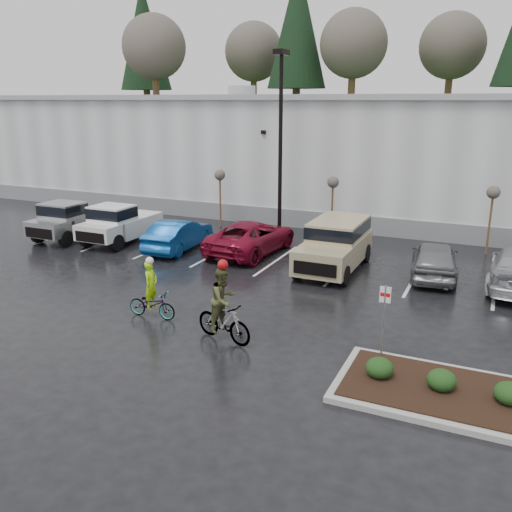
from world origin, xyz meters
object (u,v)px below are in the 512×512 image
at_px(pickup_white, 124,222).
at_px(cyclist_olive, 224,312).
at_px(lamppost, 281,126).
at_px(sapling_west, 220,178).
at_px(sapling_east, 493,196).
at_px(pickup_silver, 76,218).
at_px(sapling_mid, 333,186).
at_px(car_blue, 179,235).
at_px(car_grey, 434,259).
at_px(cyclist_hivis, 152,299).
at_px(car_red, 251,237).
at_px(fire_lane_sign, 384,314).
at_px(suv_tan, 334,246).

height_order(pickup_white, cyclist_olive, cyclist_olive).
xyz_separation_m(lamppost, pickup_white, (-6.92, -3.88, -4.71)).
relative_size(lamppost, sapling_west, 2.88).
bearing_deg(sapling_east, sapling_west, 180.00).
height_order(lamppost, pickup_silver, lamppost).
relative_size(sapling_west, sapling_mid, 1.00).
distance_m(car_blue, car_grey, 11.66).
distance_m(pickup_silver, car_grey, 17.89).
xyz_separation_m(sapling_mid, cyclist_hivis, (-2.24, -12.79, -2.07)).
bearing_deg(sapling_east, car_grey, -111.95).
distance_m(sapling_west, pickup_white, 5.95).
bearing_deg(car_red, fire_lane_sign, 136.80).
height_order(sapling_mid, cyclist_hivis, sapling_mid).
bearing_deg(car_blue, pickup_white, -9.95).
bearing_deg(pickup_silver, sapling_east, 14.96).
bearing_deg(car_red, suv_tan, 171.14).
height_order(sapling_west, cyclist_hivis, sapling_west).
height_order(sapling_west, car_red, sapling_west).
distance_m(lamppost, pickup_silver, 11.60).
bearing_deg(car_blue, car_grey, 179.63).
distance_m(sapling_west, pickup_silver, 7.96).
xyz_separation_m(sapling_mid, pickup_white, (-9.42, -4.88, -1.75)).
height_order(pickup_white, suv_tan, suv_tan).
bearing_deg(sapling_west, lamppost, -14.04).
bearing_deg(cyclist_olive, cyclist_hivis, 92.49).
relative_size(lamppost, sapling_east, 2.88).
height_order(sapling_east, car_red, sapling_east).
relative_size(sapling_mid, pickup_white, 0.62).
relative_size(cyclist_hivis, cyclist_olive, 0.82).
bearing_deg(suv_tan, car_grey, 10.42).
height_order(suv_tan, cyclist_olive, cyclist_olive).
height_order(car_red, suv_tan, suv_tan).
height_order(suv_tan, car_grey, suv_tan).
distance_m(sapling_mid, cyclist_olive, 13.55).
xyz_separation_m(lamppost, pickup_silver, (-9.70, -4.27, -4.71)).
xyz_separation_m(sapling_east, fire_lane_sign, (-2.20, -12.80, -1.32)).
xyz_separation_m(pickup_silver, cyclist_olive, (12.95, -8.14, -0.07)).
height_order(fire_lane_sign, cyclist_hivis, fire_lane_sign).
bearing_deg(sapling_east, sapling_mid, 180.00).
relative_size(pickup_silver, car_red, 0.95).
distance_m(sapling_west, suv_tan, 9.89).
bearing_deg(lamppost, car_red, -91.38).
xyz_separation_m(pickup_silver, cyclist_hivis, (9.96, -7.53, -0.33)).
height_order(sapling_east, cyclist_olive, sapling_east).
bearing_deg(cyclist_hivis, cyclist_olive, -103.25).
xyz_separation_m(car_red, cyclist_hivis, (0.34, -8.50, -0.10)).
relative_size(sapling_mid, cyclist_hivis, 1.54).
distance_m(car_grey, cyclist_olive, 10.15).
relative_size(car_grey, cyclist_hivis, 2.10).
height_order(sapling_west, car_grey, sapling_west).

